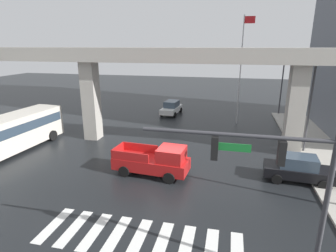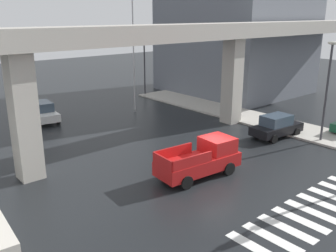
{
  "view_description": "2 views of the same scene",
  "coord_description": "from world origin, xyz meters",
  "views": [
    {
      "loc": [
        3.67,
        -16.48,
        8.53
      ],
      "look_at": [
        -0.96,
        3.76,
        2.38
      ],
      "focal_mm": 29.27,
      "sensor_mm": 36.0,
      "label": 1
    },
    {
      "loc": [
        -15.4,
        -13.9,
        9.04
      ],
      "look_at": [
        -1.37,
        2.55,
        2.46
      ],
      "focal_mm": 39.58,
      "sensor_mm": 36.0,
      "label": 2
    }
  ],
  "objects": [
    {
      "name": "pickup_truck",
      "position": [
        -0.98,
        -0.04,
        0.99
      ],
      "size": [
        5.24,
        2.41,
        2.08
      ],
      "color": "red",
      "rests_on": "ground"
    },
    {
      "name": "street_lamp_mid_block",
      "position": [
        9.88,
        6.61,
        4.56
      ],
      "size": [
        0.44,
        0.7,
        7.24
      ],
      "color": "#38383D",
      "rests_on": "ground"
    },
    {
      "name": "flagpole",
      "position": [
        4.69,
        14.45,
        6.58
      ],
      "size": [
        1.16,
        0.12,
        11.51
      ],
      "color": "silver",
      "rests_on": "ground"
    },
    {
      "name": "elevated_overpass",
      "position": [
        0.0,
        6.08,
        7.2
      ],
      "size": [
        57.24,
        2.36,
        8.34
      ],
      "color": "#ADA89E",
      "rests_on": "ground"
    },
    {
      "name": "sedan_white",
      "position": [
        -3.5,
        16.91,
        0.85
      ],
      "size": [
        2.29,
        4.46,
        1.72
      ],
      "color": "silver",
      "rests_on": "ground"
    },
    {
      "name": "sedan_black",
      "position": [
        8.29,
        1.19,
        0.85
      ],
      "size": [
        4.43,
        2.23,
        1.72
      ],
      "color": "black",
      "rests_on": "ground"
    },
    {
      "name": "sidewalk_east",
      "position": [
        11.08,
        2.0,
        0.07
      ],
      "size": [
        4.0,
        36.0,
        0.15
      ],
      "primitive_type": "cube",
      "color": "#ADA89E",
      "rests_on": "ground"
    },
    {
      "name": "crosswalk_stripes",
      "position": [
        -0.0,
        -6.46,
        0.01
      ],
      "size": [
        9.35,
        2.8,
        0.01
      ],
      "color": "silver",
      "rests_on": "ground"
    },
    {
      "name": "street_lamp_far_north",
      "position": [
        9.88,
        19.85,
        4.56
      ],
      "size": [
        0.44,
        0.7,
        7.24
      ],
      "color": "#38383D",
      "rests_on": "ground"
    },
    {
      "name": "street_lamp_near_corner",
      "position": [
        9.88,
        -1.59,
        4.56
      ],
      "size": [
        0.44,
        0.7,
        7.24
      ],
      "color": "#38383D",
      "rests_on": "ground"
    },
    {
      "name": "ground_plane",
      "position": [
        0.0,
        0.0,
        0.0
      ],
      "size": [
        120.0,
        120.0,
        0.0
      ],
      "primitive_type": "plane",
      "color": "black"
    }
  ]
}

